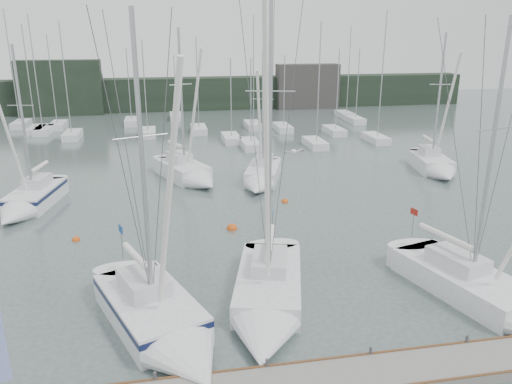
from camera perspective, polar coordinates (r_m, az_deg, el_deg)
ground at (r=23.10m, az=4.14°, el=-13.50°), size 160.00×160.00×0.00m
dock at (r=19.07m, az=8.18°, el=-20.62°), size 24.00×2.00×0.40m
far_treeline at (r=81.75m, az=-6.99°, el=11.10°), size 90.00×4.00×5.00m
far_building_left at (r=80.80m, az=-21.49°, el=11.01°), size 12.00×3.00×8.00m
far_building_right at (r=82.80m, az=5.88°, el=11.92°), size 10.00×3.00×7.00m
mast_forest at (r=62.57m, az=-7.60°, el=7.13°), size 50.90×25.45×14.72m
sailboat_near_left at (r=21.20m, az=-10.40°, el=-14.94°), size 6.11×9.32×13.92m
sailboat_near_center at (r=22.46m, az=1.24°, el=-12.87°), size 5.28×9.98×16.42m
sailboat_near_right at (r=25.17m, az=26.17°, el=-11.24°), size 5.44×10.32×13.66m
sailboat_mid_a at (r=38.34m, az=-24.63°, el=-1.08°), size 4.00×8.48×12.04m
sailboat_mid_b at (r=41.89m, az=-7.46°, el=1.98°), size 5.74×8.62×13.19m
sailboat_mid_c at (r=40.71m, az=0.58°, el=1.60°), size 4.82×8.20×11.37m
sailboat_mid_e at (r=46.82m, az=19.85°, el=2.72°), size 3.96×8.05×12.76m
buoy_a at (r=31.92m, az=-2.77°, el=-4.23°), size 0.69×0.69×0.69m
buoy_b at (r=36.88m, az=3.32°, el=-1.14°), size 0.52×0.52×0.52m
buoy_c at (r=32.11m, az=-19.87°, el=-5.20°), size 0.49×0.49×0.49m
seagull at (r=23.93m, az=4.35°, el=4.67°), size 1.00×0.48×0.20m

